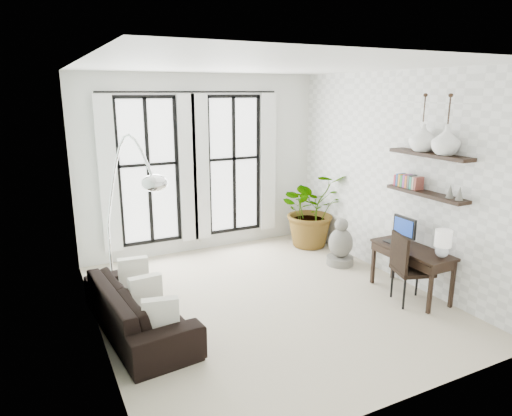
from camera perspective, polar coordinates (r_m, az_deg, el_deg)
floor at (r=6.63m, az=1.32°, el=-11.47°), size 5.00×5.00×0.00m
ceiling at (r=5.97m, az=1.51°, el=17.36°), size 5.00×5.00×0.00m
wall_left at (r=5.45m, az=-19.99°, el=-0.20°), size 0.00×5.00×5.00m
wall_right at (r=7.41m, az=17.01°, el=3.73°), size 0.00×5.00×5.00m
wall_back at (r=8.35m, az=-6.69°, el=5.42°), size 4.50×0.00×4.50m
windows at (r=8.23m, az=-7.82°, el=4.96°), size 3.26×0.13×2.65m
wall_shelves at (r=6.79m, az=20.41°, el=3.62°), size 0.25×1.30×0.60m
sofa at (r=5.93m, az=-14.48°, el=-11.91°), size 1.04×2.20×0.62m
throw_pillows at (r=5.87m, az=-13.63°, el=-10.09°), size 0.40×1.52×0.40m
plant at (r=8.71m, az=7.04°, el=-0.11°), size 1.44×1.29×1.45m
desk at (r=6.87m, az=19.28°, el=-5.18°), size 0.51×1.22×1.11m
desk_chair at (r=6.67m, az=18.31°, el=-6.71°), size 0.60×0.60×1.00m
arc_lamp at (r=6.10m, az=-15.79°, el=3.92°), size 0.74×1.58×2.38m
buddha at (r=7.92m, az=10.52°, el=-4.59°), size 0.46×0.46×0.82m
vase_a at (r=6.52m, az=22.67°, el=7.80°), size 0.37×0.37×0.38m
vase_b at (r=6.79m, az=20.12°, el=8.25°), size 0.37×0.37×0.38m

